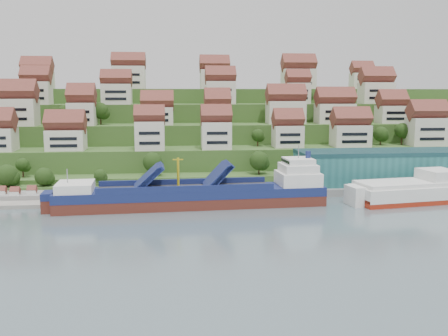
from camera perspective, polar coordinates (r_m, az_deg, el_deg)
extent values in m
plane|color=slate|center=(131.37, 1.03, -4.36)|extent=(300.00, 300.00, 0.00)
cube|color=gray|center=(149.19, 7.98, -2.44)|extent=(180.00, 14.00, 2.20)
cube|color=gray|center=(148.23, -22.48, -3.33)|extent=(45.00, 20.00, 1.00)
cube|color=#2D4C1E|center=(215.39, -1.75, 1.28)|extent=(260.00, 128.00, 4.00)
cube|color=#2D4C1E|center=(219.93, -1.85, 2.35)|extent=(260.00, 118.00, 11.00)
cube|color=#2D4C1E|center=(227.52, -2.00, 3.44)|extent=(260.00, 102.00, 18.00)
cube|color=#2D4C1E|center=(235.19, -2.14, 4.47)|extent=(260.00, 86.00, 25.00)
cube|color=#2D4C1E|center=(243.96, -2.29, 5.32)|extent=(260.00, 68.00, 31.00)
cube|color=silver|center=(169.78, -17.59, 3.07)|extent=(12.00, 8.57, 6.56)
cube|color=silver|center=(163.47, -8.47, 3.67)|extent=(9.40, 7.03, 9.30)
cube|color=silver|center=(165.00, -0.90, 3.74)|extent=(9.65, 7.62, 8.91)
cube|color=silver|center=(172.02, 7.28, 3.61)|extent=(9.80, 7.73, 7.38)
cube|color=silver|center=(178.20, 14.24, 3.59)|extent=(12.51, 8.26, 7.42)
cube|color=silver|center=(189.60, 22.13, 3.87)|extent=(12.65, 8.31, 9.75)
cube|color=silver|center=(189.17, -22.81, 5.88)|extent=(15.12, 8.90, 9.36)
cube|color=silver|center=(184.06, -15.91, 5.95)|extent=(9.31, 8.98, 7.97)
cube|color=silver|center=(182.10, -7.61, 5.92)|extent=(11.19, 7.90, 6.31)
cube|color=silver|center=(181.08, -0.77, 6.03)|extent=(8.95, 8.56, 6.66)
cube|color=silver|center=(189.08, 7.05, 6.34)|extent=(13.82, 8.36, 8.36)
cube|color=silver|center=(192.98, 12.54, 6.09)|extent=(13.91, 8.18, 7.36)
cube|color=silver|center=(200.81, 18.57, 5.83)|extent=(10.27, 8.04, 6.56)
cube|color=silver|center=(202.80, -20.61, 8.01)|extent=(10.28, 7.86, 8.56)
cube|color=silver|center=(197.17, -12.16, 8.25)|extent=(11.21, 7.30, 7.75)
cube|color=silver|center=(197.63, -0.41, 8.60)|extent=(11.34, 7.79, 8.86)
cube|color=silver|center=(204.11, 8.40, 8.43)|extent=(9.24, 7.14, 8.31)
cube|color=silver|center=(214.51, 16.98, 8.18)|extent=(12.87, 8.47, 8.52)
cube|color=silver|center=(221.56, -20.51, 9.39)|extent=(11.86, 8.03, 7.11)
cube|color=silver|center=(215.16, -10.81, 10.12)|extent=(13.42, 7.51, 9.37)
cube|color=silver|center=(214.96, -1.09, 10.09)|extent=(12.02, 8.15, 8.06)
cube|color=silver|center=(224.20, 8.49, 10.01)|extent=(14.07, 8.73, 8.63)
cube|color=silver|center=(235.27, 15.45, 9.55)|extent=(9.49, 7.05, 7.14)
ellipsoid|color=#244115|center=(162.89, -22.03, 0.35)|extent=(4.08, 4.08, 4.08)
ellipsoid|color=#244115|center=(156.98, 4.02, 0.84)|extent=(6.00, 6.00, 6.00)
ellipsoid|color=#244115|center=(154.92, -8.17, 0.68)|extent=(5.97, 5.97, 5.97)
ellipsoid|color=#244115|center=(186.07, 17.47, 3.72)|extent=(5.32, 5.32, 5.32)
ellipsoid|color=#244115|center=(189.23, 19.68, 4.07)|extent=(5.27, 5.27, 5.27)
ellipsoid|color=#244115|center=(173.88, 3.87, 3.76)|extent=(4.38, 4.38, 4.38)
ellipsoid|color=#244115|center=(195.46, 11.06, 6.77)|extent=(5.35, 5.35, 5.35)
ellipsoid|color=#244115|center=(190.47, -17.67, 6.04)|extent=(5.69, 5.69, 5.69)
ellipsoid|color=#244115|center=(186.91, -13.95, 6.37)|extent=(5.92, 5.92, 5.92)
ellipsoid|color=#244115|center=(201.48, 0.31, 8.97)|extent=(6.22, 6.22, 6.22)
ellipsoid|color=#244115|center=(209.41, 8.35, 8.65)|extent=(4.39, 4.39, 4.39)
ellipsoid|color=#244115|center=(208.43, 9.45, 8.18)|extent=(5.11, 5.11, 5.11)
ellipsoid|color=#244115|center=(155.24, -23.57, -0.76)|extent=(6.15, 6.15, 6.15)
ellipsoid|color=#244115|center=(152.53, -19.88, -0.93)|extent=(5.19, 5.19, 5.19)
ellipsoid|color=#244115|center=(149.48, -13.97, -0.83)|extent=(3.66, 3.66, 3.66)
cube|color=#276B6B|center=(160.70, 18.99, 0.17)|extent=(60.00, 15.00, 10.00)
cylinder|color=gray|center=(143.03, 7.72, -0.83)|extent=(0.16, 0.16, 8.00)
cube|color=maroon|center=(142.64, 7.98, 0.60)|extent=(1.20, 0.05, 0.80)
cube|color=white|center=(148.65, -24.05, -2.76)|extent=(2.40, 2.20, 2.20)
cube|color=white|center=(146.04, -22.74, -2.87)|extent=(2.40, 2.20, 2.20)
cube|color=white|center=(146.35, -21.07, -2.75)|extent=(2.40, 2.20, 2.20)
cube|color=#58241B|center=(130.76, -3.65, -3.99)|extent=(69.96, 14.27, 4.45)
cube|color=navy|center=(130.17, -3.66, -2.77)|extent=(69.96, 14.37, 2.32)
cube|color=white|center=(130.46, -16.65, -2.10)|extent=(9.42, 10.60, 2.32)
cube|color=#262628|center=(129.80, -4.45, -2.29)|extent=(44.96, 11.38, 0.27)
cube|color=navy|center=(128.90, -8.81, -1.08)|extent=(7.17, 10.17, 6.16)
cube|color=navy|center=(130.12, -0.94, -0.88)|extent=(6.84, 10.15, 6.51)
cylinder|color=gold|center=(129.00, -5.26, -0.60)|extent=(0.66, 0.66, 8.02)
cube|color=white|center=(135.20, 8.45, -1.19)|extent=(11.20, 10.70, 3.56)
cube|color=white|center=(134.75, 8.48, 0.00)|extent=(9.37, 9.54, 2.23)
cube|color=white|center=(134.49, 8.49, 0.79)|extent=(7.53, 8.38, 1.60)
cylinder|color=navy|center=(135.09, 9.59, 1.53)|extent=(1.50, 1.50, 1.96)
cube|color=maroon|center=(145.56, 20.62, -3.37)|extent=(33.55, 16.46, 2.79)
cube|color=white|center=(145.12, 20.67, -2.46)|extent=(33.56, 16.58, 3.43)
cube|color=white|center=(144.74, 20.71, -1.63)|extent=(31.78, 15.06, 1.29)
cube|color=white|center=(149.21, 23.27, -0.77)|extent=(9.89, 10.61, 3.21)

